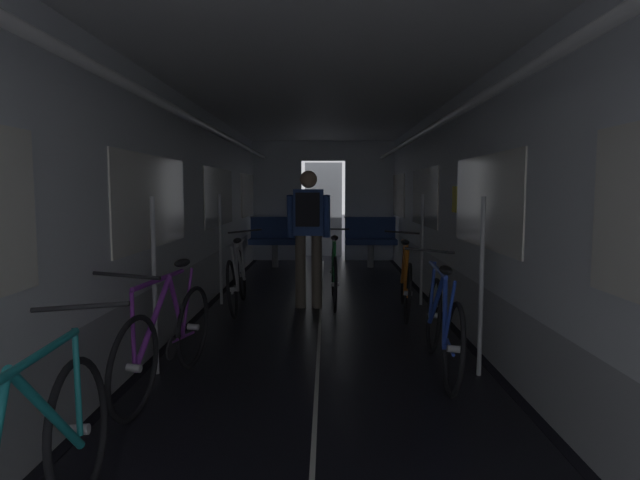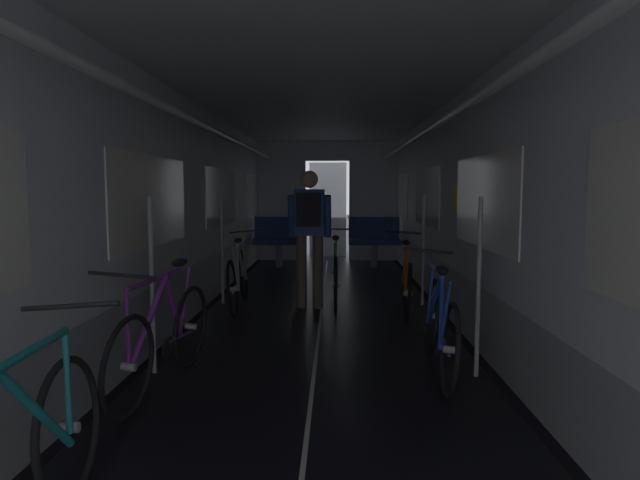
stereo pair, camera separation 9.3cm
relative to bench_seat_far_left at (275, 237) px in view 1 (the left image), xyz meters
The scene contains 10 objects.
train_car_shell 4.70m from the bench_seat_far_left, 78.60° to the right, with size 3.14×12.34×2.57m.
bench_seat_far_left is the anchor object (origin of this frame).
bench_seat_far_right 1.80m from the bench_seat_far_left, ahead, with size 0.98×0.51×0.95m.
bicycle_silver 3.65m from the bench_seat_far_left, 91.82° to the right, with size 0.44×1.69×0.95m.
bicycle_blue 6.19m from the bench_seat_far_left, 72.14° to the right, with size 0.44×1.69×0.95m.
bicycle_purple 6.31m from the bench_seat_far_left, 91.60° to the right, with size 0.45×1.69×0.94m.
bicycle_orange 4.30m from the bench_seat_far_left, 63.66° to the right, with size 0.44×1.69×0.94m.
bicycle_teal 8.21m from the bench_seat_far_left, 91.02° to the right, with size 0.44×1.69×0.94m.
person_cyclist_aisle 3.69m from the bench_seat_far_left, 78.14° to the right, with size 0.53×0.38×1.69m.
bicycle_green_in_aisle 3.49m from the bench_seat_far_left, 72.11° to the right, with size 0.44×1.69×0.93m.
Camera 1 is at (0.07, -2.00, 1.45)m, focal length 30.01 mm.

